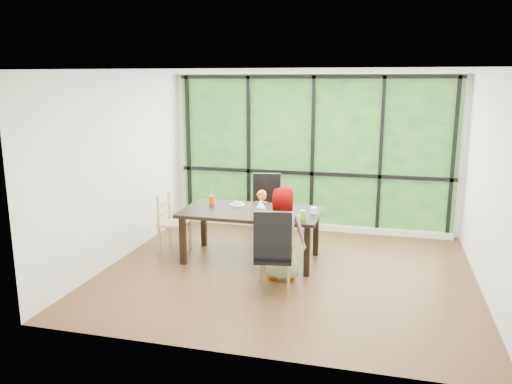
# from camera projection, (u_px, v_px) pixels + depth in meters

# --- Properties ---
(ground) EXTENTS (5.00, 5.00, 0.00)m
(ground) POSITION_uv_depth(u_px,v_px,m) (287.00, 272.00, 7.05)
(ground) COLOR black
(ground) RESTS_ON ground
(back_wall) EXTENTS (5.00, 0.00, 5.00)m
(back_wall) POSITION_uv_depth(u_px,v_px,m) (313.00, 153.00, 8.88)
(back_wall) COLOR silver
(back_wall) RESTS_ON ground
(foliage_backdrop) EXTENTS (4.80, 0.02, 2.65)m
(foliage_backdrop) POSITION_uv_depth(u_px,v_px,m) (313.00, 153.00, 8.86)
(foliage_backdrop) COLOR #1C4C1D
(foliage_backdrop) RESTS_ON back_wall
(window_mullions) EXTENTS (4.80, 0.06, 2.65)m
(window_mullions) POSITION_uv_depth(u_px,v_px,m) (312.00, 154.00, 8.83)
(window_mullions) COLOR black
(window_mullions) RESTS_ON back_wall
(window_sill) EXTENTS (4.80, 0.12, 0.10)m
(window_sill) POSITION_uv_depth(u_px,v_px,m) (310.00, 226.00, 9.07)
(window_sill) COLOR silver
(window_sill) RESTS_ON ground
(dining_table) EXTENTS (2.06, 1.20, 0.75)m
(dining_table) POSITION_uv_depth(u_px,v_px,m) (251.00, 235.00, 7.47)
(dining_table) COLOR black
(dining_table) RESTS_ON ground
(chair_window_leather) EXTENTS (0.54, 0.54, 1.08)m
(chair_window_leather) POSITION_uv_depth(u_px,v_px,m) (266.00, 208.00, 8.40)
(chair_window_leather) COLOR black
(chair_window_leather) RESTS_ON ground
(chair_interior_leather) EXTENTS (0.53, 0.53, 1.08)m
(chair_interior_leather) POSITION_uv_depth(u_px,v_px,m) (274.00, 250.00, 6.33)
(chair_interior_leather) COLOR black
(chair_interior_leather) RESTS_ON ground
(chair_end_beech) EXTENTS (0.42, 0.44, 0.90)m
(chair_end_beech) POSITION_uv_depth(u_px,v_px,m) (174.00, 224.00, 7.79)
(chair_end_beech) COLOR #A5855A
(chair_end_beech) RESTS_ON ground
(child_toddler) EXTENTS (0.37, 0.28, 0.91)m
(child_toddler) POSITION_uv_depth(u_px,v_px,m) (262.00, 219.00, 8.06)
(child_toddler) COLOR orange
(child_toddler) RESTS_ON ground
(child_older) EXTENTS (0.62, 0.41, 1.25)m
(child_older) POSITION_uv_depth(u_px,v_px,m) (282.00, 233.00, 6.71)
(child_older) COLOR slate
(child_older) RESTS_ON ground
(placemat) EXTENTS (0.49, 0.36, 0.01)m
(placemat) POSITION_uv_depth(u_px,v_px,m) (283.00, 217.00, 7.03)
(placemat) COLOR tan
(placemat) RESTS_ON dining_table
(plate_far) EXTENTS (0.22, 0.22, 0.01)m
(plate_far) POSITION_uv_depth(u_px,v_px,m) (237.00, 205.00, 7.70)
(plate_far) COLOR white
(plate_far) RESTS_ON dining_table
(plate_near) EXTENTS (0.21, 0.21, 0.01)m
(plate_near) POSITION_uv_depth(u_px,v_px,m) (284.00, 216.00, 7.04)
(plate_near) COLOR white
(plate_near) RESTS_ON dining_table
(orange_cup) EXTENTS (0.08, 0.08, 0.13)m
(orange_cup) POSITION_uv_depth(u_px,v_px,m) (212.00, 200.00, 7.74)
(orange_cup) COLOR #FA4800
(orange_cup) RESTS_ON dining_table
(green_cup) EXTENTS (0.08, 0.08, 0.13)m
(green_cup) POSITION_uv_depth(u_px,v_px,m) (303.00, 215.00, 6.87)
(green_cup) COLOR #50DB24
(green_cup) RESTS_ON dining_table
(white_mug) EXTENTS (0.09, 0.09, 0.09)m
(white_mug) POSITION_uv_depth(u_px,v_px,m) (314.00, 210.00, 7.21)
(white_mug) COLOR white
(white_mug) RESTS_ON dining_table
(tissue_box) EXTENTS (0.12, 0.12, 0.10)m
(tissue_box) POSITION_uv_depth(u_px,v_px,m) (260.00, 211.00, 7.16)
(tissue_box) COLOR tan
(tissue_box) RESTS_ON dining_table
(crepe_rolls_far) EXTENTS (0.15, 0.12, 0.04)m
(crepe_rolls_far) POSITION_uv_depth(u_px,v_px,m) (237.00, 203.00, 7.70)
(crepe_rolls_far) COLOR tan
(crepe_rolls_far) RESTS_ON plate_far
(crepe_rolls_near) EXTENTS (0.15, 0.12, 0.04)m
(crepe_rolls_near) POSITION_uv_depth(u_px,v_px,m) (284.00, 215.00, 7.03)
(crepe_rolls_near) COLOR tan
(crepe_rolls_near) RESTS_ON plate_near
(straw_white) EXTENTS (0.01, 0.04, 0.20)m
(straw_white) POSITION_uv_depth(u_px,v_px,m) (212.00, 193.00, 7.72)
(straw_white) COLOR white
(straw_white) RESTS_ON orange_cup
(straw_pink) EXTENTS (0.01, 0.04, 0.20)m
(straw_pink) POSITION_uv_depth(u_px,v_px,m) (303.00, 207.00, 6.85)
(straw_pink) COLOR pink
(straw_pink) RESTS_ON green_cup
(tissue) EXTENTS (0.12, 0.12, 0.11)m
(tissue) POSITION_uv_depth(u_px,v_px,m) (261.00, 203.00, 7.14)
(tissue) COLOR white
(tissue) RESTS_ON tissue_box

